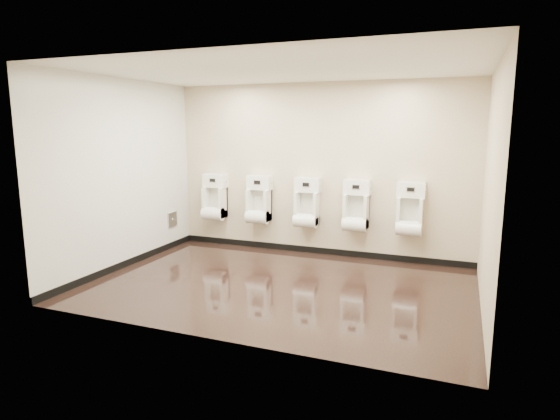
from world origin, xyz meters
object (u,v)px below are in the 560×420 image
Objects in this scene: urinal_1 at (259,203)px; urinal_2 at (307,206)px; urinal_4 at (410,213)px; urinal_3 at (356,209)px; urinal_0 at (215,200)px; access_panel at (172,219)px.

urinal_1 is 1.00× the size of urinal_2.
urinal_4 is (2.50, 0.00, 0.00)m from urinal_1.
urinal_2 is 0.82m from urinal_3.
access_panel is at bearing -146.73° from urinal_0.
urinal_3 is (0.82, 0.00, 0.00)m from urinal_2.
urinal_1 is 0.86m from urinal_2.
urinal_2 is 1.00× the size of urinal_3.
access_panel is 0.81m from urinal_0.
urinal_3 is at bearing 0.00° from urinal_0.
urinal_1 is (1.48, 0.41, 0.31)m from access_panel.
urinal_1 is 1.68m from urinal_3.
urinal_0 is 3.36m from urinal_4.
urinal_0 is 0.85m from urinal_1.
urinal_0 is 1.00× the size of urinal_2.
urinal_3 reaches higher than access_panel.
urinal_1 is at bearing 180.00° from urinal_2.
urinal_1 is (0.85, 0.00, 0.00)m from urinal_0.
urinal_0 and urinal_2 have the same top height.
urinal_1 and urinal_3 have the same top height.
urinal_2 is at bearing 180.00° from urinal_4.
urinal_3 is at bearing 0.00° from urinal_2.
urinal_0 and urinal_4 have the same top height.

